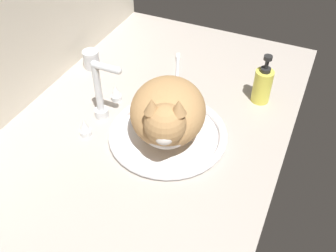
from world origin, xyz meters
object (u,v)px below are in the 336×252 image
Objects in this scene: cat at (168,113)px; metal_jar at (91,59)px; soap_pump_bottle at (263,85)px; faucet at (101,97)px; toothbrush at (178,69)px; sink_basin at (168,134)px.

cat reaches higher than metal_jar.
soap_pump_bottle is (28.08, -18.53, -4.27)cm from cat.
faucet reaches higher than toothbrush.
cat is 5.41× the size of metal_jar.
cat is 1.94× the size of toothbrush.
metal_jar is 57.24cm from soap_pump_bottle.
toothbrush is (30.60, 10.24, -0.40)cm from sink_basin.
faucet reaches higher than soap_pump_bottle.
soap_pump_bottle is at bearing -35.83° from sink_basin.
cat reaches higher than sink_basin.
sink_basin is 1.87× the size of toothbrush.
metal_jar reaches higher than sink_basin.
cat is 2.15× the size of soap_pump_bottle.
metal_jar is at bearing 95.85° from soap_pump_bottle.
faucet is 3.22× the size of metal_jar.
soap_pump_bottle is at bearing -56.32° from faucet.
faucet is 47.78cm from soap_pump_bottle.
metal_jar is 29.38cm from toothbrush.
cat is 35.26cm from toothbrush.
soap_pump_bottle is (26.48, -19.12, 4.74)cm from sink_basin.
soap_pump_bottle is at bearing -33.41° from cat.
faucet is 27.16cm from metal_jar.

